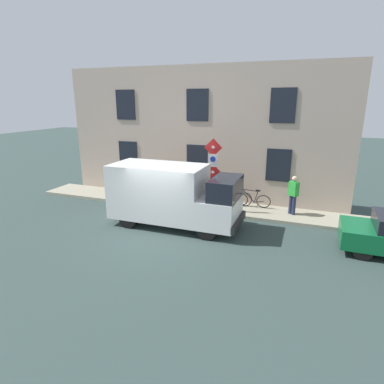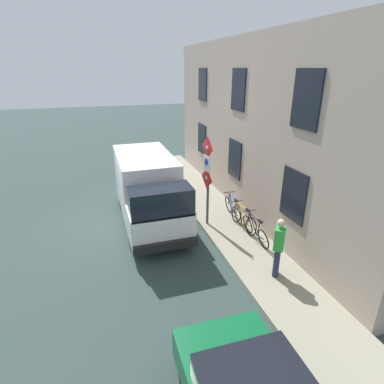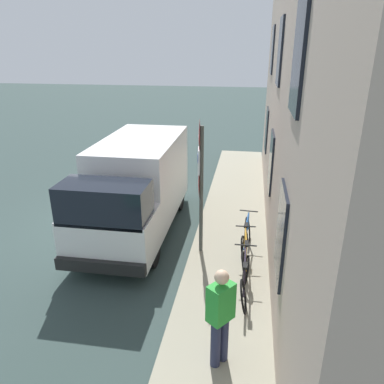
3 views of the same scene
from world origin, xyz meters
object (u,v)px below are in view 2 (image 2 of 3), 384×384
Objects in this scene: sign_post_stacked at (207,171)px; delivery_van at (148,189)px; bicycle_blue at (233,209)px; pedestrian at (279,246)px; bicycle_orange at (243,219)px; bicycle_black at (255,230)px.

sign_post_stacked is 2.37m from delivery_van.
delivery_van is 3.11× the size of bicycle_blue.
bicycle_blue is at bearing -57.25° from pedestrian.
delivery_van reaches higher than pedestrian.
sign_post_stacked is at bearing 54.59° from bicycle_orange.
sign_post_stacked is 2.03m from bicycle_blue.
bicycle_orange is at bearing -0.53° from bicycle_black.
delivery_van reaches higher than bicycle_black.
bicycle_black is (1.15, -1.60, -1.67)m from sign_post_stacked.
bicycle_orange is 1.00× the size of pedestrian.
sign_post_stacked is 1.84× the size of bicycle_black.
pedestrian reaches higher than bicycle_blue.
bicycle_black is 1.00× the size of bicycle_blue.
sign_post_stacked is 2.58m from bicycle_black.
bicycle_blue is at bearing 7.40° from sign_post_stacked.
sign_post_stacked reaches higher than pedestrian.
sign_post_stacked is 2.15m from bicycle_orange.
bicycle_blue is at bearing -0.56° from bicycle_black.
delivery_van reaches higher than bicycle_orange.
sign_post_stacked is 0.59× the size of delivery_van.
bicycle_orange is (3.05, -1.85, -0.82)m from delivery_van.
bicycle_orange is 2.78m from pedestrian.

